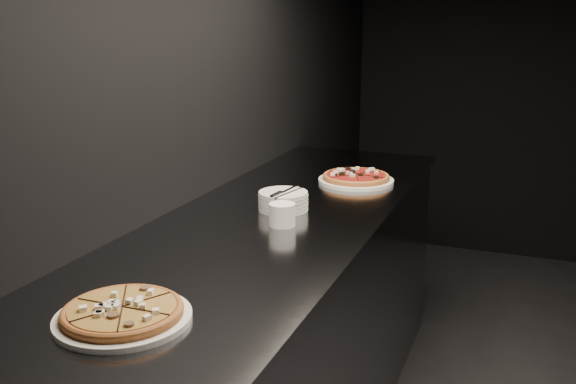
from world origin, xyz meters
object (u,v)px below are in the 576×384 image
(pizza_tomato, at_px, (356,178))
(ramekin, at_px, (282,214))
(plate_stack, at_px, (283,201))
(pizza_mushroom, at_px, (123,313))
(counter, at_px, (276,334))
(cutlery, at_px, (284,192))

(pizza_tomato, distance_m, ramekin, 0.66)
(plate_stack, bearing_deg, pizza_mushroom, -90.57)
(pizza_mushroom, bearing_deg, counter, 89.29)
(counter, height_order, plate_stack, plate_stack)
(cutlery, height_order, ramekin, ramekin)
(counter, relative_size, pizza_mushroom, 7.80)
(counter, bearing_deg, cutlery, 84.87)
(plate_stack, relative_size, ramekin, 2.02)
(plate_stack, distance_m, ramekin, 0.19)
(counter, relative_size, pizza_tomato, 7.39)
(pizza_tomato, bearing_deg, counter, -103.71)
(counter, height_order, pizza_mushroom, pizza_mushroom)
(pizza_mushroom, bearing_deg, plate_stack, 89.43)
(counter, distance_m, plate_stack, 0.50)
(cutlery, relative_size, ramekin, 2.11)
(counter, distance_m, ramekin, 0.51)
(cutlery, bearing_deg, ramekin, -63.71)
(plate_stack, bearing_deg, ramekin, -69.24)
(counter, relative_size, ramekin, 27.83)
(ramekin, bearing_deg, plate_stack, 110.76)
(pizza_mushroom, bearing_deg, ramekin, 84.42)
(pizza_mushroom, distance_m, plate_stack, 0.96)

